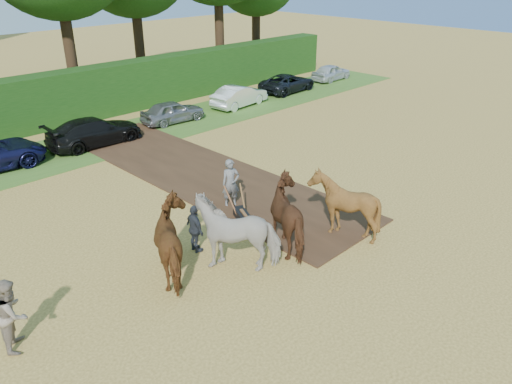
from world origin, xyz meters
TOP-DOWN VIEW (x-y plane):
  - ground at (0.00, 0.00)m, footprint 120.00×120.00m
  - earth_strip at (1.50, 7.00)m, footprint 4.50×17.00m
  - grass_verge at (0.00, 14.00)m, footprint 50.00×5.00m
  - hedgerow at (0.00, 18.50)m, footprint 46.00×1.60m
  - spectator_near at (-8.71, 1.68)m, footprint 1.12×1.19m
  - spectator_far at (-2.77, 2.02)m, footprint 0.57×1.03m
  - plough_team at (-1.18, 0.37)m, footprint 8.01×6.08m
  - parked_cars at (1.93, 14.15)m, footprint 40.46×3.02m

SIDE VIEW (x-z plane):
  - ground at x=0.00m, z-range 0.00..0.00m
  - grass_verge at x=0.00m, z-range 0.00..0.03m
  - earth_strip at x=1.50m, z-range 0.00..0.05m
  - parked_cars at x=1.93m, z-range -0.03..1.41m
  - spectator_far at x=-2.77m, z-range 0.00..1.67m
  - spectator_near at x=-8.71m, z-range 0.00..1.94m
  - plough_team at x=-1.18m, z-range -0.01..2.30m
  - hedgerow at x=0.00m, z-range 0.00..3.00m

